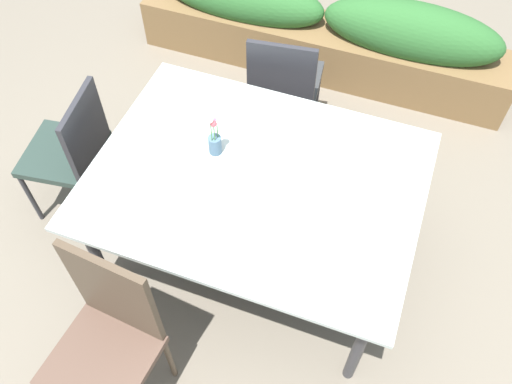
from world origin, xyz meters
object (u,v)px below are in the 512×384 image
at_px(chair_end_left, 73,148).
at_px(chair_far_side, 284,82).
at_px(dining_table, 256,185).
at_px(flower_vase, 215,139).
at_px(chair_near_left, 108,334).
at_px(planter_box, 324,33).

bearing_deg(chair_end_left, chair_far_side, -54.45).
bearing_deg(dining_table, flower_vase, 160.87).
height_order(chair_near_left, chair_far_side, chair_near_left).
bearing_deg(chair_near_left, planter_box, -90.21).
bearing_deg(planter_box, chair_end_left, -120.09).
xyz_separation_m(chair_end_left, chair_far_side, (0.93, 0.88, 0.03)).
xyz_separation_m(chair_near_left, planter_box, (0.24, 2.57, -0.23)).
distance_m(chair_near_left, chair_end_left, 1.16).
xyz_separation_m(chair_near_left, chair_far_side, (0.19, 1.77, -0.03)).
relative_size(dining_table, chair_near_left, 1.56).
height_order(dining_table, chair_far_side, chair_far_side).
bearing_deg(chair_end_left, flower_vase, -92.91).
height_order(chair_near_left, chair_end_left, chair_near_left).
distance_m(dining_table, chair_far_side, 0.92).
bearing_deg(flower_vase, planter_box, 85.20).
bearing_deg(planter_box, dining_table, -86.38).
bearing_deg(chair_far_side, chair_near_left, -103.72).
bearing_deg(chair_end_left, planter_box, -38.04).
xyz_separation_m(chair_near_left, chair_end_left, (-0.74, 0.89, -0.05)).
bearing_deg(chair_end_left, dining_table, -98.48).
bearing_deg(planter_box, flower_vase, -94.80).
relative_size(chair_near_left, flower_vase, 3.90).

